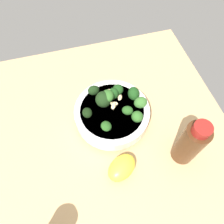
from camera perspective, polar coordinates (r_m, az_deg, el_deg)
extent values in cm
cube|color=tan|center=(59.87, -0.93, -4.59)|extent=(65.09, 65.09, 3.51)
cylinder|color=white|center=(58.73, 0.00, -1.66)|extent=(10.81, 10.81, 1.28)
cylinder|color=white|center=(56.50, 0.00, -0.41)|extent=(19.66, 19.66, 3.84)
cylinder|color=silver|center=(55.19, 0.00, 0.38)|extent=(16.62, 16.62, 0.80)
cylinder|color=#4A8F3C|center=(55.91, -1.19, 3.21)|extent=(1.84, 1.63, 1.68)
ellipsoid|color=#2D6023|center=(54.37, -1.23, 4.30)|extent=(4.29, 4.32, 4.40)
cylinder|color=#4A8F3C|center=(57.28, 7.47, 1.72)|extent=(1.41, 1.44, 1.59)
ellipsoid|color=#386B2B|center=(56.03, 7.65, 2.53)|extent=(4.12, 3.69, 3.98)
cylinder|color=#3C7A32|center=(54.81, 6.61, -2.09)|extent=(1.56, 1.55, 1.71)
ellipsoid|color=#2D6023|center=(53.35, 6.79, -1.24)|extent=(4.86, 4.14, 4.14)
cylinder|color=#3C7A32|center=(59.39, -4.85, 4.90)|extent=(1.55, 1.59, 1.54)
ellipsoid|color=black|center=(58.13, -4.96, 5.79)|extent=(3.48, 3.49, 3.64)
cylinder|color=#2F662B|center=(55.48, -6.52, -0.93)|extent=(1.29, 1.19, 1.28)
ellipsoid|color=black|center=(54.30, -6.66, -0.22)|extent=(3.55, 3.51, 3.55)
cylinder|color=#589D47|center=(53.08, -1.52, -4.55)|extent=(1.31, 1.53, 1.73)
ellipsoid|color=#23511C|center=(51.71, -1.56, -3.81)|extent=(3.87, 3.45, 3.02)
cylinder|color=#2F662B|center=(56.22, -1.88, 2.45)|extent=(1.94, 1.90, 1.85)
ellipsoid|color=black|center=(54.66, -1.94, 3.52)|extent=(7.06, 6.56, 5.86)
cylinder|color=#2F662B|center=(58.40, 1.55, 5.26)|extent=(1.33, 1.41, 1.03)
ellipsoid|color=#194216|center=(57.36, 1.58, 6.00)|extent=(3.99, 4.02, 3.80)
cylinder|color=#589D47|center=(54.89, 3.98, 0.09)|extent=(1.02, 1.15, 1.25)
ellipsoid|color=#23511C|center=(53.80, 4.06, 0.77)|extent=(3.69, 3.62, 2.55)
cylinder|color=#2F662B|center=(57.22, 0.33, 4.19)|extent=(1.31, 1.46, 1.19)
ellipsoid|color=#194216|center=(56.11, 0.34, 4.97)|extent=(4.61, 4.87, 4.15)
cylinder|color=#2F662B|center=(58.46, 5.71, 4.15)|extent=(1.37, 1.33, 0.90)
ellipsoid|color=#194216|center=(57.32, 5.83, 4.94)|extent=(4.47, 5.24, 5.01)
ellipsoid|color=#DBBC84|center=(51.83, 0.41, 1.64)|extent=(1.84, 2.01, 1.09)
ellipsoid|color=#DBBC84|center=(52.25, 0.11, 2.23)|extent=(1.14, 1.79, 1.25)
ellipsoid|color=#DBBC84|center=(55.31, -0.48, 5.57)|extent=(2.07, 1.75, 1.18)
ellipsoid|color=#DBBC84|center=(56.06, 2.14, 3.90)|extent=(1.81, 2.07, 0.75)
ellipsoid|color=#DBBC84|center=(52.79, 0.66, 2.24)|extent=(1.94, 1.76, 1.27)
ellipsoid|color=yellow|center=(52.30, 2.36, -14.73)|extent=(9.34, 8.52, 3.64)
cylinder|color=#472814|center=(51.96, 20.09, -8.12)|extent=(5.45, 5.45, 13.51)
cylinder|color=maroon|center=(45.32, 23.02, -4.31)|extent=(3.79, 3.79, 2.06)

